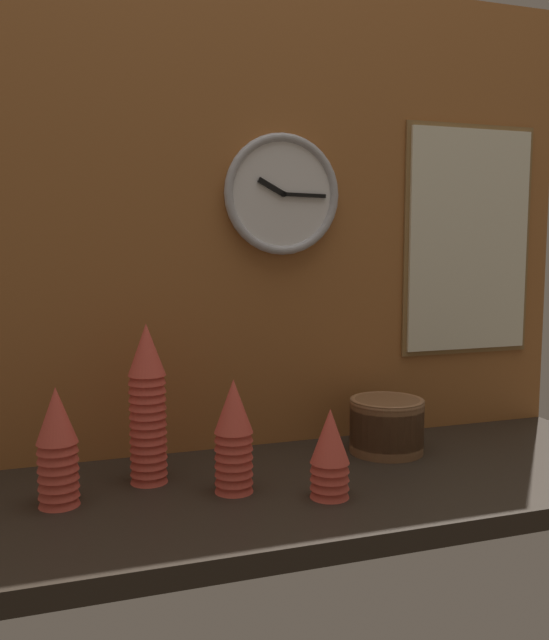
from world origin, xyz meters
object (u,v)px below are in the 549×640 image
at_px(cup_stack_left, 57,447).
at_px(menu_board, 469,241).
at_px(bowl_stack_right, 387,424).
at_px(cup_stack_center_right, 330,453).
at_px(cup_stack_center_left, 148,404).
at_px(cup_stack_center, 234,436).
at_px(wall_clock, 282,194).

distance_m(cup_stack_left, menu_board, 1.09).
bearing_deg(cup_stack_left, bowl_stack_right, 7.48).
height_order(cup_stack_center_right, cup_stack_center_left, cup_stack_center_left).
bearing_deg(cup_stack_center_left, cup_stack_left, -158.32).
bearing_deg(cup_stack_center_left, bowl_stack_right, 2.67).
distance_m(cup_stack_center, cup_stack_left, 0.32).
height_order(cup_stack_center, menu_board, menu_board).
height_order(cup_stack_center_left, cup_stack_left, cup_stack_center_left).
xyz_separation_m(cup_stack_center_left, bowl_stack_right, (0.53, 0.02, -0.09)).
bearing_deg(cup_stack_center, cup_stack_center_left, 144.81).
bearing_deg(bowl_stack_right, cup_stack_left, -172.52).
xyz_separation_m(cup_stack_center_right, cup_stack_left, (-0.47, 0.12, 0.02)).
bearing_deg(cup_stack_center_left, menu_board, 11.11).
relative_size(cup_stack_center_right, cup_stack_center_left, 0.53).
distance_m(cup_stack_center, bowl_stack_right, 0.41).
xyz_separation_m(bowl_stack_right, menu_board, (0.29, 0.14, 0.41)).
bearing_deg(wall_clock, menu_board, 1.03).
relative_size(cup_stack_center_left, menu_board, 0.55).
xyz_separation_m(cup_stack_center_left, cup_stack_left, (-0.17, -0.07, -0.05)).
distance_m(cup_stack_center_left, cup_stack_left, 0.19).
relative_size(cup_stack_left, bowl_stack_right, 1.30).
relative_size(bowl_stack_right, menu_board, 0.29).
bearing_deg(menu_board, wall_clock, -178.97).
xyz_separation_m(cup_stack_center_right, cup_stack_center, (-0.16, 0.08, 0.02)).
distance_m(cup_stack_center, menu_board, 0.82).
relative_size(cup_stack_center_right, wall_clock, 0.62).
distance_m(cup_stack_center_right, cup_stack_left, 0.49).
distance_m(cup_stack_left, wall_clock, 0.72).
bearing_deg(cup_stack_center, wall_clock, 54.15).
bearing_deg(bowl_stack_right, cup_stack_center_left, -177.33).
distance_m(wall_clock, menu_board, 0.51).
relative_size(cup_stack_center_left, cup_stack_left, 1.46).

